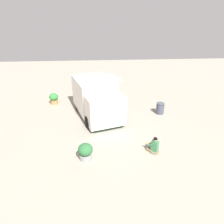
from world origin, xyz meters
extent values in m
plane|color=#9D9685|center=(0.00, 0.00, 0.00)|extent=(40.00, 40.00, 0.00)
cube|color=silver|center=(1.47, 0.64, 1.27)|extent=(3.84, 3.13, 2.14)
cube|color=silver|center=(-0.82, -0.04, 1.08)|extent=(1.99, 2.50, 1.76)
cube|color=#212A2C|center=(-1.48, -0.23, 1.39)|extent=(0.55, 1.75, 0.67)
cube|color=black|center=(1.79, -0.46, 1.40)|extent=(1.77, 0.54, 0.75)
cube|color=silver|center=(1.87, -0.73, 2.30)|extent=(2.09, 1.14, 0.03)
cube|color=black|center=(0.78, 0.44, 0.10)|extent=(4.86, 3.03, 0.20)
cylinder|color=black|center=(-0.93, 1.00, 0.37)|extent=(0.76, 0.42, 0.73)
cylinder|color=black|center=(-0.34, -0.97, 0.37)|extent=(0.76, 0.42, 0.73)
cylinder|color=black|center=(1.75, 1.80, 0.37)|extent=(0.76, 0.42, 0.73)
cylinder|color=black|center=(2.33, -0.17, 0.37)|extent=(0.76, 0.42, 0.73)
ellipsoid|color=olive|center=(-3.69, -2.32, 0.05)|extent=(0.68, 0.68, 0.10)
cube|color=olive|center=(-3.49, -2.25, 0.06)|extent=(0.33, 0.34, 0.11)
cube|color=olive|center=(-3.63, -2.11, 0.06)|extent=(0.33, 0.34, 0.11)
cube|color=#3D7C51|center=(-3.69, -2.32, 0.37)|extent=(0.39, 0.40, 0.54)
sphere|color=#D5AF88|center=(-3.69, -2.32, 0.73)|extent=(0.20, 0.20, 0.20)
sphere|color=black|center=(-3.69, -2.32, 0.76)|extent=(0.20, 0.20, 0.20)
cube|color=#3D7C51|center=(-3.52, -2.29, 0.44)|extent=(0.30, 0.31, 0.28)
cube|color=#3D7C51|center=(-3.67, -2.15, 0.44)|extent=(0.30, 0.31, 0.28)
cylinder|color=tan|center=(-3.48, -2.10, 0.36)|extent=(0.25, 0.30, 0.08)
cube|color=orange|center=(-3.48, -2.10, 0.38)|extent=(0.19, 0.24, 0.02)
cylinder|color=gray|center=(-3.95, 1.04, 0.13)|extent=(0.59, 0.59, 0.27)
torus|color=#949899|center=(-3.95, 1.04, 0.25)|extent=(0.61, 0.61, 0.04)
ellipsoid|color=#2E6A39|center=(-3.95, 1.04, 0.53)|extent=(0.69, 0.69, 0.59)
sphere|color=white|center=(-3.73, 1.07, 0.70)|extent=(0.07, 0.07, 0.07)
sphere|color=white|center=(-3.82, 0.87, 0.70)|extent=(0.06, 0.06, 0.06)
sphere|color=white|center=(-4.24, 1.06, 0.58)|extent=(0.06, 0.06, 0.06)
cylinder|color=#B37E4B|center=(3.03, 3.69, 0.16)|extent=(0.55, 0.55, 0.32)
torus|color=#AF8047|center=(3.03, 3.69, 0.30)|extent=(0.58, 0.58, 0.04)
ellipsoid|color=#338637|center=(3.03, 3.69, 0.56)|extent=(0.66, 0.66, 0.56)
sphere|color=#DBD845|center=(2.97, 3.93, 0.68)|extent=(0.06, 0.06, 0.06)
sphere|color=#EAE94E|center=(2.94, 3.90, 0.71)|extent=(0.06, 0.06, 0.06)
sphere|color=#E9E251|center=(3.27, 3.60, 0.66)|extent=(0.06, 0.06, 0.06)
sphere|color=#DDDC47|center=(2.79, 3.58, 0.65)|extent=(0.06, 0.06, 0.06)
sphere|color=#F7E559|center=(2.81, 3.57, 0.68)|extent=(0.06, 0.06, 0.06)
cylinder|color=#464B5C|center=(0.66, -3.89, 0.36)|extent=(0.54, 0.54, 0.71)
ellipsoid|color=#465156|center=(0.66, -3.89, 0.76)|extent=(0.55, 0.55, 0.12)
camera|label=1|loc=(-11.92, 0.44, 6.13)|focal=32.98mm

